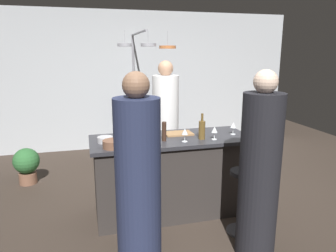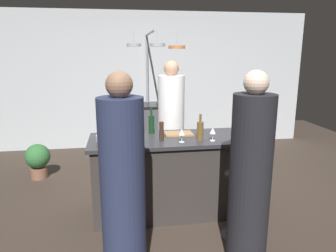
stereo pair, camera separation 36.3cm
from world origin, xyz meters
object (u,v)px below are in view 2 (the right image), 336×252
bar_stool_left (131,210)px  wine_bottle_red (151,124)px  stove_range (149,127)px  mixing_bowl_wooden (109,142)px  potted_plant (38,159)px  pepper_mill (161,131)px  wine_glass_near_right_guest (234,127)px  wine_bottle_white (141,124)px  guest_left (123,186)px  cutting_board (178,134)px  wine_bottle_amber (200,130)px  chef (171,127)px  guest_right (250,177)px  mixing_bowl_blue (129,139)px  wine_glass_near_left_guest (213,131)px  bar_stool_right (237,202)px  wine_glass_by_chef (182,133)px  mixing_bowl_steel (104,138)px

bar_stool_left → wine_bottle_red: 1.11m
stove_range → mixing_bowl_wooden: (-0.67, -2.68, 0.49)m
potted_plant → pepper_mill: pepper_mill is taller
wine_bottle_red → wine_glass_near_right_guest: wine_bottle_red is taller
wine_bottle_white → mixing_bowl_wooden: 0.59m
guest_left → wine_bottle_white: guest_left is taller
cutting_board → wine_bottle_amber: 0.34m
chef → wine_bottle_red: size_ratio=5.77×
chef → wine_bottle_red: chef is taller
cutting_board → pepper_mill: size_ratio=1.52×
bar_stool_left → wine_bottle_amber: wine_bottle_amber is taller
guest_right → wine_bottle_amber: (-0.23, 0.82, 0.22)m
pepper_mill → wine_bottle_white: (-0.20, 0.35, 0.01)m
wine_bottle_red → mixing_bowl_blue: wine_bottle_red is taller
stove_range → wine_bottle_white: bearing=-98.0°
bar_stool_left → wine_glass_near_left_guest: wine_glass_near_left_guest is taller
bar_stool_left → wine_bottle_white: size_ratio=2.20×
bar_stool_left → wine_glass_near_right_guest: wine_glass_near_right_guest is taller
wine_bottle_red → pepper_mill: bearing=-78.5°
stove_range → guest_left: 3.51m
pepper_mill → wine_bottle_red: (-0.07, 0.35, 0.01)m
pepper_mill → wine_bottle_red: bearing=101.5°
stove_range → wine_glass_near_right_guest: (0.73, -2.50, 0.56)m
chef → guest_right: (0.38, -1.85, -0.01)m
wine_bottle_red → wine_bottle_white: size_ratio=0.97×
bar_stool_right → cutting_board: cutting_board is taller
stove_range → chef: (0.16, -1.56, 0.35)m
guest_left → wine_glass_near_left_guest: guest_left is taller
wine_bottle_white → mixing_bowl_blue: 0.40m
wine_bottle_white → wine_bottle_red: bearing=0.1°
bar_stool_left → potted_plant: (-1.29, 1.92, -0.08)m
guest_right → wine_bottle_amber: size_ratio=5.91×
guest_left → mixing_bowl_blue: guest_left is taller
guest_left → wine_glass_by_chef: size_ratio=11.65×
wine_bottle_red → wine_glass_near_right_guest: 0.96m
potted_plant → wine_bottle_red: 2.04m
potted_plant → mixing_bowl_wooden: (1.10, -1.53, 0.64)m
pepper_mill → wine_glass_by_chef: size_ratio=1.44×
bar_stool_right → wine_glass_by_chef: size_ratio=4.66×
chef → mixing_bowl_wooden: bearing=-126.8°
guest_right → wine_glass_near_right_guest: bearing=78.3°
pepper_mill → wine_bottle_amber: wine_bottle_amber is taller
wine_bottle_amber → mixing_bowl_blue: size_ratio=1.81×
bar_stool_right → bar_stool_left: (-1.05, 0.00, 0.00)m
wine_glass_by_chef → wine_glass_near_right_guest: (0.64, 0.15, 0.00)m
potted_plant → wine_glass_near_left_guest: wine_glass_near_left_guest is taller
cutting_board → wine_bottle_white: wine_bottle_white is taller
stove_range → mixing_bowl_steel: size_ratio=5.45×
mixing_bowl_wooden → mixing_bowl_steel: mixing_bowl_wooden is taller
wine_glass_near_left_guest → guest_right: bearing=-81.9°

